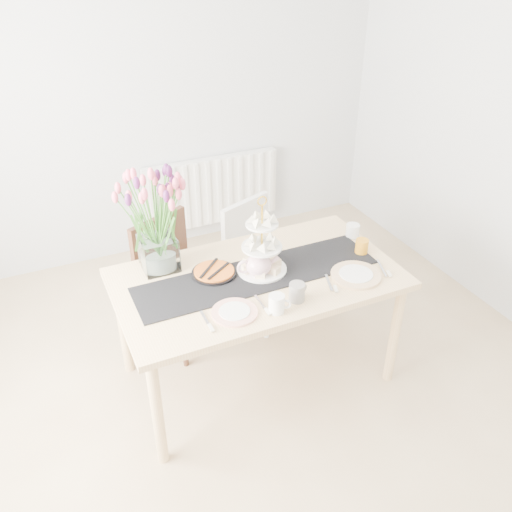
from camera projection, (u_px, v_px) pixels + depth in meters
name	position (u px, v px, depth m)	size (l,w,h in m)	color
room_shell	(274.00, 226.00, 2.42)	(4.50, 4.50, 4.50)	tan
radiator	(212.00, 191.00, 4.73)	(1.20, 0.08, 0.60)	white
dining_table	(257.00, 287.00, 3.10)	(1.60, 0.90, 0.75)	tan
chair_brown	(174.00, 273.00, 3.52)	(0.58, 0.58, 0.88)	#3A2215
chair_white	(257.00, 252.00, 3.77)	(0.55, 0.55, 0.86)	white
table_runner	(257.00, 275.00, 3.06)	(1.40, 0.35, 0.01)	black
tulip_vase	(154.00, 206.00, 2.93)	(0.72, 0.72, 0.62)	silver
cake_stand	(262.00, 253.00, 3.04)	(0.29, 0.29, 0.42)	gold
teapot	(259.00, 265.00, 3.02)	(0.23, 0.19, 0.15)	white
cream_jug	(353.00, 231.00, 3.42)	(0.08, 0.08, 0.08)	white
tart_tin	(214.00, 273.00, 3.06)	(0.26, 0.26, 0.03)	black
mug_grey	(297.00, 292.00, 2.84)	(0.08, 0.08, 0.10)	gray
mug_white	(277.00, 304.00, 2.76)	(0.08, 0.08, 0.10)	white
mug_orange	(362.00, 247.00, 3.25)	(0.08, 0.08, 0.09)	orange
plate_left	(235.00, 312.00, 2.77)	(0.24, 0.24, 0.01)	white
plate_right	(356.00, 275.00, 3.06)	(0.28, 0.28, 0.01)	silver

